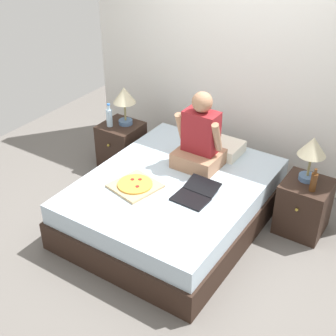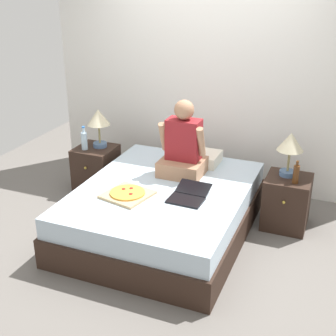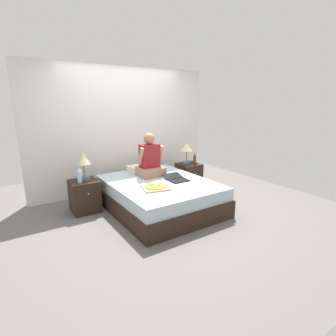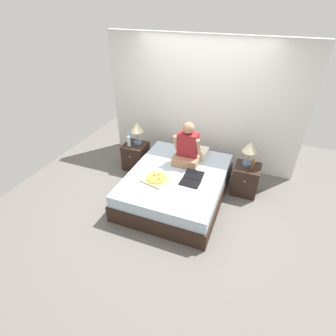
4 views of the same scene
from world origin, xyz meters
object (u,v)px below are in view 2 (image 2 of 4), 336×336
beer_bottle (296,174)px  person_seated (183,148)px  water_bottle (84,140)px  laptop (188,196)px  lamp_on_left_nightstand (99,120)px  pizza_box (127,194)px  bed (164,210)px  nightstand_left (96,169)px  lamp_on_right_nightstand (290,145)px  nightstand_right (287,202)px

beer_bottle → person_seated: 1.14m
water_bottle → laptop: size_ratio=0.65×
lamp_on_left_nightstand → water_bottle: lamp_on_left_nightstand is taller
pizza_box → bed: bearing=49.6°
nightstand_left → person_seated: (1.16, -0.20, 0.51)m
beer_bottle → person_seated: (-1.12, -0.10, 0.14)m
lamp_on_left_nightstand → beer_bottle: lamp_on_left_nightstand is taller
beer_bottle → laptop: (-0.88, -0.61, -0.12)m
lamp_on_right_nightstand → nightstand_right: bearing=-59.1°
nightstand_right → pizza_box: 1.63m
water_bottle → pizza_box: water_bottle is taller
bed → lamp_on_left_nightstand: 1.39m
nightstand_right → water_bottle: bearing=-177.8°
lamp_on_right_nightstand → pizza_box: lamp_on_right_nightstand is taller
person_seated → water_bottle: bearing=174.8°
bed → water_bottle: (-1.19, 0.50, 0.41)m
lamp_on_left_nightstand → beer_bottle: bearing=-3.8°
person_seated → nightstand_left: bearing=170.1°
person_seated → laptop: (0.24, -0.51, -0.27)m
bed → person_seated: person_seated is taller
water_bottle → person_seated: size_ratio=0.35×
person_seated → bed: bearing=-97.9°
lamp_on_left_nightstand → pizza_box: bearing=-48.5°
nightstand_left → laptop: size_ratio=1.28×
bed → water_bottle: water_bottle is taller
nightstand_left → laptop: laptop is taller
bed → water_bottle: bearing=157.2°
lamp_on_right_nightstand → laptop: (-0.78, -0.76, -0.35)m
pizza_box → nightstand_left: bearing=134.4°
nightstand_left → lamp_on_right_nightstand: (2.19, 0.05, 0.60)m
nightstand_right → pizza_box: nightstand_right is taller
lamp_on_left_nightstand → nightstand_right: lamp_on_left_nightstand is taller
pizza_box → person_seated: bearing=66.1°
water_bottle → nightstand_right: size_ratio=0.51×
lamp_on_left_nightstand → nightstand_right: size_ratio=0.83×
pizza_box → lamp_on_left_nightstand: bearing=131.5°
nightstand_right → laptop: 1.10m
bed → nightstand_left: size_ratio=3.74×
water_bottle → pizza_box: (0.94, -0.79, -0.14)m
lamp_on_left_nightstand → pizza_box: size_ratio=0.94×
pizza_box → laptop: bearing=17.4°
lamp_on_left_nightstand → laptop: lamp_on_left_nightstand is taller
beer_bottle → person_seated: person_seated is taller
nightstand_right → lamp_on_right_nightstand: 0.60m
lamp_on_left_nightstand → lamp_on_right_nightstand: bearing=0.0°
lamp_on_right_nightstand → beer_bottle: bearing=-56.3°
lamp_on_left_nightstand → person_seated: (1.12, -0.25, -0.09)m
bed → nightstand_right: bearing=28.0°
nightstand_right → person_seated: 1.19m
water_bottle → laptop: water_bottle is taller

